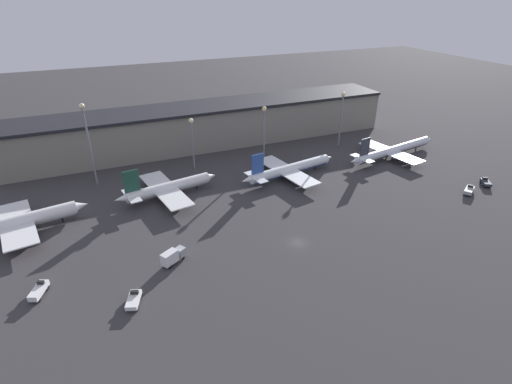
# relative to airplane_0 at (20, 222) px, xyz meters

# --- Properties ---
(ground) EXTENTS (600.00, 600.00, 0.00)m
(ground) POSITION_rel_airplane_0_xyz_m (69.75, -35.50, -3.48)
(ground) COLOR #383538
(terminal_building) EXTENTS (164.10, 22.14, 17.64)m
(terminal_building) POSITION_rel_airplane_0_xyz_m (69.75, 47.12, 5.39)
(terminal_building) COLOR gray
(terminal_building) RESTS_ON ground
(airplane_0) EXTENTS (36.71, 28.94, 12.43)m
(airplane_0) POSITION_rel_airplane_0_xyz_m (0.00, 0.00, 0.00)
(airplane_0) COLOR white
(airplane_0) RESTS_ON ground
(airplane_1) EXTENTS (35.50, 30.53, 12.33)m
(airplane_1) POSITION_rel_airplane_0_xyz_m (42.85, 5.18, -0.28)
(airplane_1) COLOR white
(airplane_1) RESTS_ON ground
(airplane_2) EXTENTS (41.08, 30.38, 12.08)m
(airplane_2) POSITION_rel_airplane_0_xyz_m (86.91, 3.01, -0.40)
(airplane_2) COLOR white
(airplane_2) RESTS_ON ground
(airplane_3) EXTENTS (48.25, 28.97, 11.53)m
(airplane_3) POSITION_rel_airplane_0_xyz_m (134.46, 3.29, -0.51)
(airplane_3) COLOR silver
(airplane_3) RESTS_ON ground
(service_vehicle_0) EXTENTS (7.06, 5.48, 3.86)m
(service_vehicle_0) POSITION_rel_airplane_0_xyz_m (36.33, -30.99, -1.37)
(service_vehicle_0) COLOR #9EA3A8
(service_vehicle_0) RESTS_ON ground
(service_vehicle_2) EXTENTS (6.19, 5.03, 2.74)m
(service_vehicle_2) POSITION_rel_airplane_0_xyz_m (136.77, -32.59, -2.19)
(service_vehicle_2) COLOR #9EA3A8
(service_vehicle_2) RESTS_ON ground
(service_vehicle_3) EXTENTS (4.83, 5.73, 2.54)m
(service_vehicle_3) POSITION_rel_airplane_0_xyz_m (147.38, -30.29, -2.29)
(service_vehicle_3) COLOR #282D38
(service_vehicle_3) RESTS_ON ground
(service_vehicle_4) EXTENTS (4.34, 6.26, 2.53)m
(service_vehicle_4) POSITION_rel_airplane_0_xyz_m (25.09, -42.09, -2.29)
(service_vehicle_4) COLOR white
(service_vehicle_4) RESTS_ON ground
(service_vehicle_5) EXTENTS (4.37, 6.45, 2.82)m
(service_vehicle_5) POSITION_rel_airplane_0_xyz_m (5.67, -30.74, -2.15)
(service_vehicle_5) COLOR white
(service_vehicle_5) RESTS_ON ground
(lamp_post_0) EXTENTS (1.80, 1.80, 29.10)m
(lamp_post_0) POSITION_rel_airplane_0_xyz_m (21.61, 24.26, 14.66)
(lamp_post_0) COLOR slate
(lamp_post_0) RESTS_ON ground
(lamp_post_1) EXTENTS (1.80, 1.80, 19.85)m
(lamp_post_1) POSITION_rel_airplane_0_xyz_m (56.97, 24.26, 9.54)
(lamp_post_1) COLOR slate
(lamp_post_1) RESTS_ON ground
(lamp_post_2) EXTENTS (1.80, 1.80, 21.06)m
(lamp_post_2) POSITION_rel_airplane_0_xyz_m (86.25, 24.26, 10.23)
(lamp_post_2) COLOR slate
(lamp_post_2) RESTS_ON ground
(lamp_post_3) EXTENTS (1.80, 1.80, 23.21)m
(lamp_post_3) POSITION_rel_airplane_0_xyz_m (122.39, 24.26, 11.43)
(lamp_post_3) COLOR slate
(lamp_post_3) RESTS_ON ground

